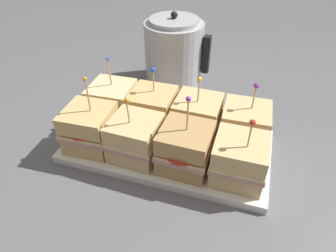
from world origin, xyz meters
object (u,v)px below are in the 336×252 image
Objects in this scene: sandwich_front_far_left at (90,128)px; kettle_steel at (174,52)px; serving_platter at (168,146)px; sandwich_back_center_right at (197,117)px; sandwich_front_far_right at (239,159)px; sandwich_back_far_right at (245,126)px; sandwich_back_center_left at (153,109)px; sandwich_front_center_right at (185,148)px; sandwich_back_far_left at (113,102)px; sandwich_front_center_left at (135,138)px.

kettle_steel is (0.08, 0.38, 0.03)m from sandwich_front_far_left.
sandwich_back_center_right is (0.05, 0.06, 0.06)m from serving_platter.
sandwich_front_far_right is 0.97× the size of sandwich_back_far_right.
sandwich_front_far_left is 1.13× the size of sandwich_back_far_right.
sandwich_back_far_right is at bearing 90.62° from sandwich_front_far_right.
sandwich_back_center_left is (-0.06, 0.05, 0.06)m from serving_platter.
sandwich_back_center_left is at bearing 153.75° from sandwich_front_far_right.
sandwich_front_center_right is at bearing -134.21° from sandwich_back_far_right.
sandwich_back_far_left reaches higher than sandwich_back_center_left.
sandwich_front_center_right is at bearing -0.18° from sandwich_front_far_left.
sandwich_front_far_right is 0.24m from sandwich_back_center_left.
sandwich_front_center_left is 0.24m from sandwich_back_far_right.
sandwich_front_center_left is at bearing -86.02° from kettle_steel.
sandwich_front_center_right is 1.10× the size of sandwich_back_far_right.
sandwich_back_far_left is 1.07× the size of sandwich_back_center_right.
sandwich_front_center_left is 0.15m from sandwich_back_far_left.
sandwich_back_far_left is 0.11m from sandwich_back_center_left.
sandwich_front_far_left is at bearing -91.38° from sandwich_back_far_left.
serving_platter is 0.18m from sandwich_back_far_right.
sandwich_back_center_right is 0.11m from sandwich_back_far_right.
kettle_steel is (0.08, 0.27, 0.03)m from sandwich_back_far_left.
sandwich_front_far_left is at bearing 179.82° from sandwich_front_center_right.
sandwich_back_far_right is (0.32, 0.00, 0.00)m from sandwich_back_far_left.
sandwich_front_center_left is (-0.06, -0.06, 0.05)m from serving_platter.
sandwich_front_far_right is at bearing -56.76° from kettle_steel.
sandwich_front_center_left is 0.88× the size of sandwich_front_center_right.
sandwich_front_center_right is 1.10× the size of sandwich_back_center_right.
sandwich_front_far_left is 0.80× the size of kettle_steel.
sandwich_front_center_left is 0.22m from sandwich_front_far_right.
sandwich_back_center_right is at bearing 27.00° from sandwich_front_far_left.
sandwich_front_far_left is at bearing -153.00° from sandwich_back_center_right.
sandwich_front_far_left is 1.13× the size of sandwich_back_center_right.
kettle_steel is (-0.03, 0.27, 0.03)m from sandwich_back_center_left.
sandwich_front_center_left is 0.97× the size of sandwich_back_center_left.
sandwich_front_center_left is at bearing -134.94° from serving_platter.
sandwich_back_center_left and sandwich_back_far_right have the same top height.
kettle_steel is (-0.25, 0.37, 0.03)m from sandwich_front_far_right.
sandwich_back_far_right is (0.11, -0.00, 0.00)m from sandwich_back_center_right.
sandwich_front_far_right reaches higher than serving_platter.
sandwich_front_center_left reaches higher than serving_platter.
serving_platter is at bearing -18.29° from sandwich_back_far_left.
sandwich_front_far_right is at bearing -18.37° from sandwich_back_far_left.
serving_platter is 0.10m from sandwich_back_center_right.
sandwich_front_center_left is 0.91× the size of sandwich_back_far_left.
kettle_steel is (-0.03, 0.38, 0.03)m from sandwich_front_center_left.
sandwich_front_far_right is 0.97× the size of sandwich_back_center_right.
sandwich_back_far_right is (0.22, 0.11, 0.00)m from sandwich_front_center_left.
sandwich_front_center_right is 0.11m from sandwich_back_center_right.
serving_platter is at bearing -134.19° from sandwich_back_center_right.
sandwich_back_far_right is at bearing 45.79° from sandwich_front_center_right.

